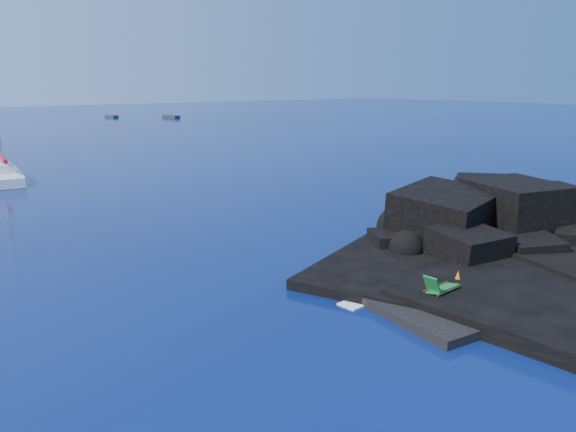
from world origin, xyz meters
The scene contains 11 objects.
ground centered at (0.00, 0.00, 0.00)m, with size 400.00×400.00×0.00m, color #031239.
headland centered at (13.00, 3.00, 0.00)m, with size 24.00×24.00×3.60m, color black, non-canonical shape.
beach centered at (4.50, 0.50, 0.00)m, with size 8.50×6.00×0.70m, color black.
surf_foam centered at (5.00, 5.00, 0.00)m, with size 10.00×8.00×0.06m, color white, non-canonical shape.
sailboat centered at (-4.97, 42.16, 0.00)m, with size 2.53×12.05×12.63m, color white, non-canonical shape.
deck_chair centered at (3.01, 0.58, 0.94)m, with size 1.71×0.75×1.17m, color #176B25, non-canonical shape.
towel centered at (4.42, 2.11, 0.37)m, with size 1.88×0.89×0.05m, color white.
sunbather centered at (4.42, 2.11, 0.51)m, with size 1.72×0.42×0.23m, color tan, non-canonical shape.
marker_cone centered at (4.63, 1.06, 0.66)m, with size 0.41×0.41×0.63m, color orange.
distant_boat_a centered at (34.20, 123.41, 0.00)m, with size 1.35×4.34×0.58m, color #2A2B30.
distant_boat_b centered at (44.96, 113.09, 0.00)m, with size 1.55×4.98×0.66m, color #28282D.
Camera 1 is at (-14.42, -12.40, 8.70)m, focal length 35.00 mm.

